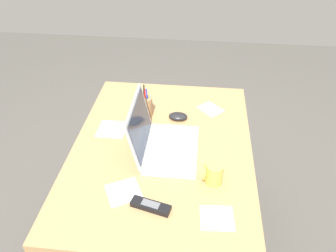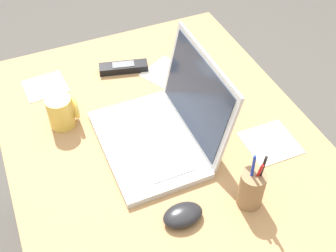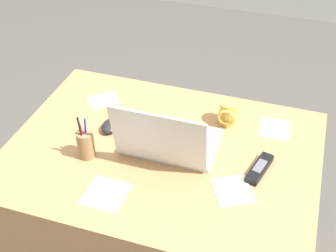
# 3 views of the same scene
# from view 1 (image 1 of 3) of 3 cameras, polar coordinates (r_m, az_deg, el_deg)

# --- Properties ---
(ground_plane) EXTENTS (6.00, 6.00, 0.00)m
(ground_plane) POSITION_cam_1_polar(r_m,az_deg,el_deg) (2.14, -0.81, -18.87)
(ground_plane) COLOR #4C4944
(desk) EXTENTS (1.14, 0.84, 0.75)m
(desk) POSITION_cam_1_polar(r_m,az_deg,el_deg) (1.84, -0.92, -12.44)
(desk) COLOR #A87C4F
(desk) RESTS_ON ground
(laptop) EXTENTS (0.35, 0.29, 0.25)m
(laptop) POSITION_cam_1_polar(r_m,az_deg,el_deg) (1.52, -1.15, -2.68)
(laptop) COLOR silver
(laptop) RESTS_ON desk
(computer_mouse) EXTENTS (0.07, 0.10, 0.03)m
(computer_mouse) POSITION_cam_1_polar(r_m,az_deg,el_deg) (1.73, 1.75, 1.68)
(computer_mouse) COLOR black
(computer_mouse) RESTS_ON desk
(coffee_mug_white) EXTENTS (0.07, 0.08, 0.10)m
(coffee_mug_white) POSITION_cam_1_polar(r_m,az_deg,el_deg) (1.39, 7.81, -8.10)
(coffee_mug_white) COLOR #E0BC4C
(coffee_mug_white) RESTS_ON desk
(cordless_phone) EXTENTS (0.08, 0.16, 0.03)m
(cordless_phone) POSITION_cam_1_polar(r_m,az_deg,el_deg) (1.31, -2.92, -13.62)
(cordless_phone) COLOR black
(cordless_phone) RESTS_ON desk
(pen_holder) EXTENTS (0.06, 0.06, 0.18)m
(pen_holder) POSITION_cam_1_polar(r_m,az_deg,el_deg) (1.74, -3.73, 3.41)
(pen_holder) COLOR olive
(pen_holder) RESTS_ON desk
(paper_note_near_laptop) EXTENTS (0.12, 0.13, 0.00)m
(paper_note_near_laptop) POSITION_cam_1_polar(r_m,az_deg,el_deg) (1.30, 8.45, -15.43)
(paper_note_near_laptop) COLOR white
(paper_note_near_laptop) RESTS_ON desk
(paper_note_left) EXTENTS (0.14, 0.14, 0.00)m
(paper_note_left) POSITION_cam_1_polar(r_m,az_deg,el_deg) (1.69, -9.63, -0.55)
(paper_note_left) COLOR white
(paper_note_left) RESTS_ON desk
(paper_note_right) EXTENTS (0.17, 0.17, 0.00)m
(paper_note_right) POSITION_cam_1_polar(r_m,az_deg,el_deg) (1.38, -7.67, -11.19)
(paper_note_right) COLOR white
(paper_note_right) RESTS_ON desk
(paper_note_front) EXTENTS (0.15, 0.15, 0.00)m
(paper_note_front) POSITION_cam_1_polar(r_m,az_deg,el_deg) (1.83, 7.34, 2.92)
(paper_note_front) COLOR white
(paper_note_front) RESTS_ON desk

